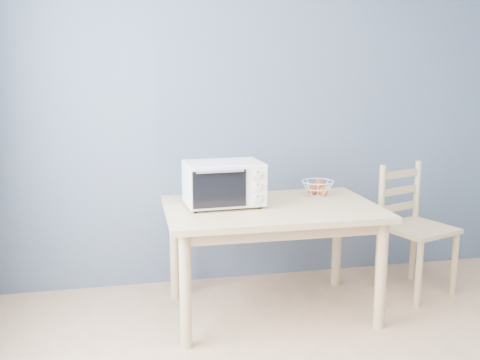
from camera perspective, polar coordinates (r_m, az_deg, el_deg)
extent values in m
cube|color=#4F596D|center=(4.14, 2.53, 6.97)|extent=(4.00, 0.01, 2.60)
cube|color=tan|center=(3.55, 3.42, -3.08)|extent=(1.40, 0.90, 0.04)
cylinder|color=tan|center=(3.22, -5.83, -11.72)|extent=(0.07, 0.07, 0.71)
cylinder|color=tan|center=(3.55, 14.81, -9.81)|extent=(0.07, 0.07, 0.71)
cylinder|color=tan|center=(3.91, -6.98, -7.54)|extent=(0.07, 0.07, 0.71)
cylinder|color=tan|center=(4.18, 10.30, -6.36)|extent=(0.07, 0.07, 0.71)
cube|color=silver|center=(3.51, -1.77, -0.29)|extent=(0.52, 0.36, 0.28)
cube|color=black|center=(3.49, -2.83, -0.39)|extent=(0.34, 0.31, 0.22)
cube|color=black|center=(3.33, -2.20, -0.98)|extent=(0.34, 0.03, 0.23)
cylinder|color=silver|center=(3.29, -2.13, 0.90)|extent=(0.30, 0.03, 0.02)
cube|color=silver|center=(3.40, 1.80, -0.67)|extent=(0.14, 0.01, 0.26)
cylinder|color=black|center=(3.38, -4.75, -3.35)|extent=(0.03, 0.03, 0.02)
cylinder|color=black|center=(3.47, 2.14, -2.91)|extent=(0.03, 0.03, 0.02)
cylinder|color=black|center=(3.62, -5.48, -2.36)|extent=(0.03, 0.03, 0.02)
cylinder|color=black|center=(3.71, 0.98, -1.98)|extent=(0.03, 0.03, 0.02)
cylinder|color=silver|center=(3.37, 1.88, 0.58)|extent=(0.05, 0.02, 0.05)
cylinder|color=silver|center=(3.38, 1.87, -0.72)|extent=(0.05, 0.02, 0.05)
cylinder|color=silver|center=(3.40, 1.86, -2.00)|extent=(0.05, 0.02, 0.05)
torus|color=white|center=(3.85, 8.30, -0.15)|extent=(0.29, 0.29, 0.01)
torus|color=white|center=(3.86, 8.28, -0.86)|extent=(0.23, 0.23, 0.01)
torus|color=white|center=(3.87, 8.26, -1.58)|extent=(0.14, 0.14, 0.01)
sphere|color=#B72C18|center=(3.86, 7.79, -1.05)|extent=(0.07, 0.07, 0.07)
sphere|color=#DE5A1A|center=(3.86, 8.86, -1.12)|extent=(0.07, 0.07, 0.07)
sphere|color=#D28151|center=(3.91, 8.11, -0.96)|extent=(0.07, 0.07, 0.07)
sphere|color=#B72C18|center=(3.86, 8.44, -0.42)|extent=(0.07, 0.07, 0.07)
cube|color=tan|center=(4.15, 18.45, -4.93)|extent=(0.57, 0.57, 0.03)
cylinder|color=tan|center=(3.97, 18.53, -9.52)|extent=(0.05, 0.05, 0.48)
cylinder|color=tan|center=(4.26, 21.88, -8.35)|extent=(0.05, 0.05, 0.48)
cylinder|color=tan|center=(4.21, 14.54, -8.10)|extent=(0.05, 0.05, 0.48)
cylinder|color=tan|center=(4.48, 17.97, -7.11)|extent=(0.05, 0.05, 0.48)
cylinder|color=tan|center=(4.08, 14.87, -1.77)|extent=(0.05, 0.05, 0.48)
cylinder|color=tan|center=(4.36, 18.35, -1.15)|extent=(0.05, 0.05, 0.48)
cube|color=tan|center=(4.24, 16.59, -2.78)|extent=(0.37, 0.15, 0.05)
cube|color=tan|center=(4.21, 16.69, -1.09)|extent=(0.37, 0.15, 0.05)
cube|color=tan|center=(4.19, 16.78, 0.60)|extent=(0.37, 0.15, 0.05)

